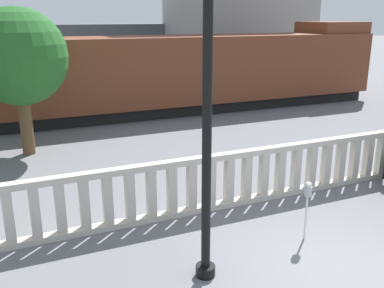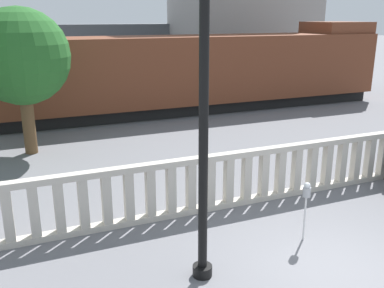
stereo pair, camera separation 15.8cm
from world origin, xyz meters
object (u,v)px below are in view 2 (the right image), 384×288
at_px(lamppost, 204,89).
at_px(train_far, 86,50).
at_px(train_near, 199,72).
at_px(tree_right, 21,57).
at_px(parking_meter, 306,194).

bearing_deg(lamppost, train_far, 84.62).
xyz_separation_m(train_near, tree_right, (-8.14, -4.20, 1.34)).
height_order(lamppost, tree_right, lamppost).
bearing_deg(train_far, train_near, -77.40).
relative_size(train_near, train_far, 0.78).
distance_m(train_near, train_far, 14.35).
bearing_deg(train_near, parking_meter, -104.04).
bearing_deg(train_near, tree_right, -152.69).
relative_size(train_far, tree_right, 5.26).
xyz_separation_m(lamppost, tree_right, (-2.45, 8.93, -0.17)).
bearing_deg(train_far, tree_right, -105.38).
distance_m(lamppost, tree_right, 9.26).
relative_size(parking_meter, train_far, 0.05).
bearing_deg(parking_meter, train_far, 89.87).
height_order(lamppost, parking_meter, lamppost).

